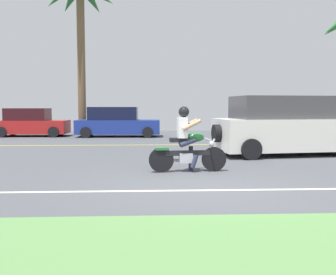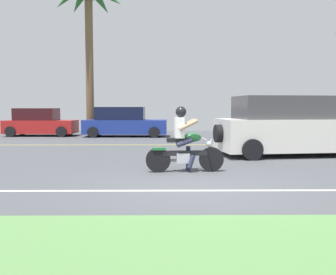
{
  "view_description": "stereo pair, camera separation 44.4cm",
  "coord_description": "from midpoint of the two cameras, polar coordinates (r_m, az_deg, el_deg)",
  "views": [
    {
      "loc": [
        -1.16,
        -7.69,
        1.61
      ],
      "look_at": [
        -0.6,
        3.72,
        0.7
      ],
      "focal_mm": 42.04,
      "sensor_mm": 36.0,
      "label": 1
    },
    {
      "loc": [
        -0.72,
        -7.7,
        1.61
      ],
      "look_at": [
        -0.6,
        3.72,
        0.7
      ],
      "focal_mm": 42.04,
      "sensor_mm": 36.0,
      "label": 2
    }
  ],
  "objects": [
    {
      "name": "ground",
      "position": [
        10.86,
        4.4,
        -4.1
      ],
      "size": [
        56.0,
        30.0,
        0.04
      ],
      "primitive_type": "cube",
      "color": "#4C4F54"
    },
    {
      "name": "grass_median",
      "position": [
        4.04,
        13.63,
        -18.66
      ],
      "size": [
        56.0,
        3.8,
        0.06
      ],
      "primitive_type": "cube",
      "color": "#5B8C4C",
      "rests_on": "ground"
    },
    {
      "name": "lane_line_near",
      "position": [
        7.63,
        6.57,
        -7.65
      ],
      "size": [
        50.4,
        0.12,
        0.01
      ],
      "primitive_type": "cube",
      "color": "silver",
      "rests_on": "ground"
    },
    {
      "name": "lane_line_far",
      "position": [
        16.4,
        2.71,
        -1.07
      ],
      "size": [
        50.4,
        0.12,
        0.01
      ],
      "primitive_type": "cube",
      "color": "yellow",
      "rests_on": "ground"
    },
    {
      "name": "motorcyclist",
      "position": [
        9.63,
        3.69,
        -1.0
      ],
      "size": [
        1.92,
        0.63,
        1.61
      ],
      "color": "black",
      "rests_on": "ground"
    },
    {
      "name": "suv_nearby",
      "position": [
        13.58,
        18.35,
        1.51
      ],
      "size": [
        5.14,
        2.73,
        1.94
      ],
      "color": "white",
      "rests_on": "ground"
    },
    {
      "name": "parked_car_0",
      "position": [
        22.36,
        -17.57,
        2.02
      ],
      "size": [
        3.79,
        1.88,
        1.5
      ],
      "color": "#AD1E1E",
      "rests_on": "ground"
    },
    {
      "name": "parked_car_1",
      "position": [
        20.97,
        -5.81,
        2.14
      ],
      "size": [
        4.41,
        1.88,
        1.57
      ],
      "color": "navy",
      "rests_on": "ground"
    },
    {
      "name": "palm_tree_0",
      "position": [
        23.28,
        -11.0,
        18.45
      ],
      "size": [
        4.12,
        4.03,
        8.75
      ],
      "color": "brown",
      "rests_on": "ground"
    }
  ]
}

